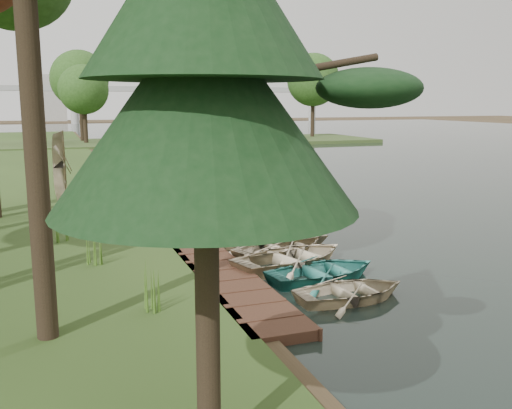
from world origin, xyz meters
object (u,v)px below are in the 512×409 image
object	(u,v)px
rowboat_0	(352,288)
stored_rowboat	(65,202)
rowboat_2	(292,254)
pine_tree	(203,42)
boardwalk	(195,249)
rowboat_1	(324,268)

from	to	relation	value
rowboat_0	stored_rowboat	bearing A→B (deg)	22.80
rowboat_0	stored_rowboat	xyz separation A→B (m)	(-6.57, 14.03, 0.30)
rowboat_2	pine_tree	size ratio (longest dim) A/B	0.46
rowboat_0	rowboat_2	xyz separation A→B (m)	(-0.26, 3.22, 0.10)
boardwalk	rowboat_2	xyz separation A→B (m)	(2.39, -2.75, 0.31)
boardwalk	pine_tree	bearing A→B (deg)	-102.96
boardwalk	rowboat_1	bearing A→B (deg)	-57.71
boardwalk	stored_rowboat	distance (m)	8.98
boardwalk	rowboat_0	bearing A→B (deg)	-66.11
rowboat_2	stored_rowboat	world-z (taller)	stored_rowboat
boardwalk	rowboat_1	xyz separation A→B (m)	(2.70, -4.27, 0.25)
stored_rowboat	pine_tree	distance (m)	20.23
stored_rowboat	rowboat_0	bearing A→B (deg)	-150.00
rowboat_0	rowboat_2	distance (m)	3.23
rowboat_0	rowboat_2	world-z (taller)	rowboat_2
rowboat_0	pine_tree	distance (m)	9.35
boardwalk	pine_tree	world-z (taller)	pine_tree
stored_rowboat	pine_tree	xyz separation A→B (m)	(1.28, -19.54, 5.11)
rowboat_0	pine_tree	bearing A→B (deg)	133.86
rowboat_0	rowboat_1	bearing A→B (deg)	-4.08
rowboat_2	rowboat_0	bearing A→B (deg)	167.95
rowboat_0	rowboat_1	world-z (taller)	rowboat_1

